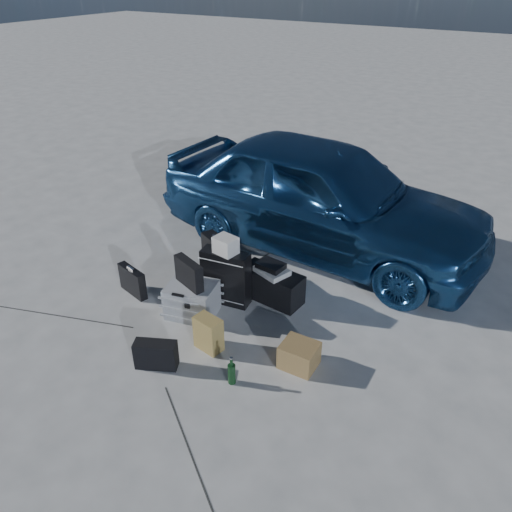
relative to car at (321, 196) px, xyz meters
The scene contains 15 objects.
ground 2.67m from the car, 96.48° to the right, with size 60.00×60.00×0.00m, color beige.
car is the anchor object (origin of this frame).
pelican_case 2.35m from the car, 103.65° to the right, with size 0.53×0.44×0.39m, color #A9ABAE.
laptop_bag 2.29m from the car, 103.96° to the right, with size 0.42×0.11×0.32m, color black.
briefcase 2.73m from the car, 121.93° to the right, with size 0.45×0.10×0.35m, color black.
suitcase_left 1.71m from the car, 115.43° to the right, with size 0.47×0.17×0.61m, color black.
suitcase_right 1.89m from the car, 100.79° to the right, with size 0.56×0.20×0.68m, color black.
white_carton 1.84m from the car, 100.17° to the right, with size 0.25×0.20×0.20m, color beige.
duffel_bag 1.60m from the car, 86.43° to the right, with size 0.75×0.32×0.38m, color black.
flat_box_white 1.55m from the car, 86.16° to the right, with size 0.37×0.28×0.06m, color beige.
flat_box_black 1.53m from the car, 86.87° to the right, with size 0.31×0.22×0.07m, color black.
kraft_bag 2.66m from the car, 90.52° to the right, with size 0.29×0.17×0.38m, color olive.
cardboard_box 2.59m from the car, 68.94° to the right, with size 0.35×0.31×0.26m, color brown.
messenger_bag 3.17m from the car, 95.75° to the right, with size 0.42×0.16×0.29m, color black.
green_bottle 2.99m from the car, 80.97° to the right, with size 0.08×0.08×0.30m, color black.
Camera 1 is at (2.79, -3.24, 3.52)m, focal length 35.00 mm.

